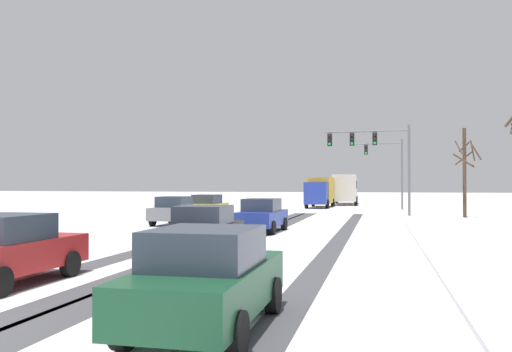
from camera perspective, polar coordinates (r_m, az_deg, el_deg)
The scene contains 16 objects.
wheel_track_left_lane at distance 23.36m, azimuth 9.18°, elevation -6.56°, with size 0.72×37.75×0.01m, color #4C4C51.
wheel_track_right_lane at distance 23.92m, azimuth 0.10°, elevation -6.44°, with size 1.06×37.75×0.01m, color #4C4C51.
wheel_track_center at distance 24.63m, azimuth -5.83°, elevation -6.27°, with size 0.92×37.75×0.01m, color #4C4C51.
wheel_track_oncoming at distance 24.11m, azimuth -1.78°, elevation -6.40°, with size 0.87×37.75×0.01m, color #4C4C51.
sidewalk_kerb_right at distance 21.85m, azimuth 22.25°, elevation -6.75°, with size 4.00×37.75×0.12m, color white.
traffic_signal_far_right at distance 50.37m, azimuth 14.09°, elevation 1.43°, with size 4.73×0.38×6.50m.
traffic_signal_near_right at distance 38.52m, azimuth 12.70°, elevation 2.80°, with size 5.93×0.55×6.50m.
car_yellow_cab_lead at distance 36.00m, azimuth -5.25°, elevation -3.28°, with size 1.90×4.14×1.62m.
car_grey_second at distance 30.65m, azimuth -8.75°, elevation -3.69°, with size 1.88×4.12×1.62m.
car_blue_third at distance 25.65m, azimuth 0.67°, elevation -4.25°, with size 1.95×4.16×1.62m.
car_black_fourth at distance 17.38m, azimuth -5.56°, elevation -5.83°, with size 1.95×4.16×1.62m.
car_red_fifth at distance 13.50m, azimuth -25.32°, elevation -7.16°, with size 1.84×4.10×1.62m.
car_dark_green_sixth at distance 8.55m, azimuth -5.28°, elevation -10.94°, with size 1.86×4.11×1.62m.
bus_oncoming at distance 62.00m, azimuth 9.65°, elevation -1.19°, with size 2.93×11.07×3.38m.
box_truck_delivery at distance 53.46m, azimuth 6.92°, elevation -1.63°, with size 2.40×7.44×3.02m.
bare_tree_sidewalk_far at distance 39.53m, azimuth 21.66°, elevation 0.74°, with size 2.04×1.85×6.25m.
Camera 1 is at (7.06, -6.03, 2.31)m, focal length 37.05 mm.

